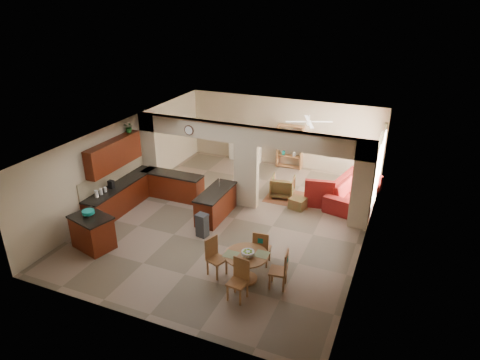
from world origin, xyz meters
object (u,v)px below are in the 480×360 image
at_px(dining_table, 246,263).
at_px(armchair, 283,186).
at_px(kitchen_island, 93,232).
at_px(sofa, 354,190).

bearing_deg(dining_table, armchair, 97.15).
bearing_deg(kitchen_island, dining_table, 18.69).
bearing_deg(kitchen_island, armchair, 68.14).
distance_m(sofa, armchair, 2.46).
xyz_separation_m(kitchen_island, sofa, (6.30, 5.82, -0.08)).
bearing_deg(armchair, sofa, -173.56).
bearing_deg(dining_table, kitchen_island, -176.32).
height_order(dining_table, sofa, sofa).
bearing_deg(dining_table, sofa, 72.29).
relative_size(kitchen_island, armchair, 1.60).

